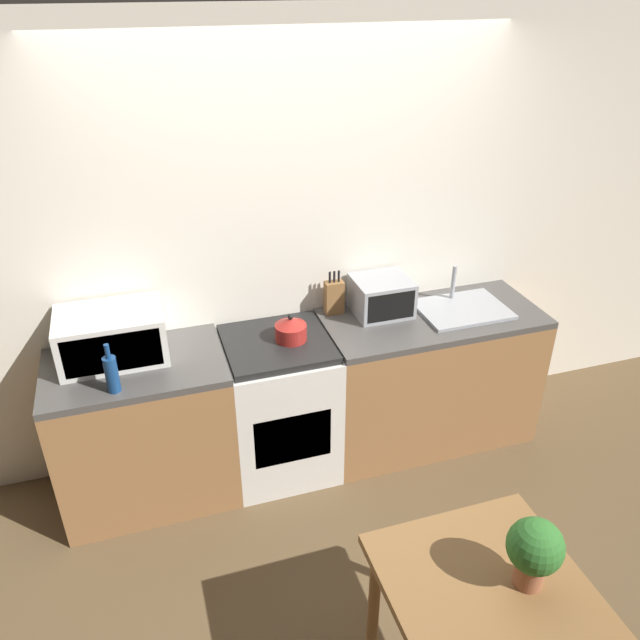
{
  "coord_description": "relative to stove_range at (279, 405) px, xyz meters",
  "views": [
    {
      "loc": [
        -0.88,
        -2.27,
        2.73
      ],
      "look_at": [
        0.03,
        0.58,
        1.05
      ],
      "focal_mm": 35.0,
      "sensor_mm": 36.0,
      "label": 1
    }
  ],
  "objects": [
    {
      "name": "stove_range",
      "position": [
        0.0,
        0.0,
        0.0
      ],
      "size": [
        0.62,
        0.62,
        0.9
      ],
      "color": "silver",
      "rests_on": "ground_plane"
    },
    {
      "name": "ground_plane",
      "position": [
        0.19,
        -0.68,
        -0.45
      ],
      "size": [
        16.0,
        16.0,
        0.0
      ],
      "primitive_type": "plane",
      "color": "brown"
    },
    {
      "name": "counter_right_run",
      "position": [
        0.98,
        0.0,
        0.0
      ],
      "size": [
        1.34,
        0.62,
        0.9
      ],
      "color": "olive",
      "rests_on": "ground_plane"
    },
    {
      "name": "wall_back",
      "position": [
        0.19,
        0.34,
        0.85
      ],
      "size": [
        10.0,
        0.06,
        2.6
      ],
      "color": "silver",
      "rests_on": "ground_plane"
    },
    {
      "name": "counter_left_run",
      "position": [
        -0.79,
        0.0,
        0.0
      ],
      "size": [
        0.96,
        0.62,
        0.9
      ],
      "color": "olive",
      "rests_on": "ground_plane"
    },
    {
      "name": "sink_basin",
      "position": [
        1.18,
        0.01,
        0.47
      ],
      "size": [
        0.53,
        0.4,
        0.24
      ],
      "color": "#999BA0",
      "rests_on": "counter_right_run"
    },
    {
      "name": "microwave",
      "position": [
        -0.87,
        0.1,
        0.59
      ],
      "size": [
        0.55,
        0.38,
        0.27
      ],
      "color": "silver",
      "rests_on": "counter_left_run"
    },
    {
      "name": "dining_table",
      "position": [
        0.37,
        -1.69,
        0.2
      ],
      "size": [
        0.74,
        0.74,
        0.76
      ],
      "color": "brown",
      "rests_on": "ground_plane"
    },
    {
      "name": "bottle",
      "position": [
        -0.89,
        -0.22,
        0.56
      ],
      "size": [
        0.07,
        0.07,
        0.27
      ],
      "color": "navy",
      "rests_on": "counter_left_run"
    },
    {
      "name": "knife_block",
      "position": [
        0.42,
        0.22,
        0.56
      ],
      "size": [
        0.11,
        0.07,
        0.28
      ],
      "color": "brown",
      "rests_on": "counter_right_run"
    },
    {
      "name": "kettle",
      "position": [
        0.08,
        -0.01,
        0.52
      ],
      "size": [
        0.18,
        0.18,
        0.16
      ],
      "color": "maroon",
      "rests_on": "stove_range"
    },
    {
      "name": "potted_plant",
      "position": [
        0.51,
        -1.72,
        0.48
      ],
      "size": [
        0.2,
        0.2,
        0.29
      ],
      "color": "#9E5B3D",
      "rests_on": "dining_table"
    },
    {
      "name": "toaster_oven",
      "position": [
        0.69,
        0.14,
        0.56
      ],
      "size": [
        0.34,
        0.3,
        0.22
      ],
      "color": "#999BA0",
      "rests_on": "counter_right_run"
    }
  ]
}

